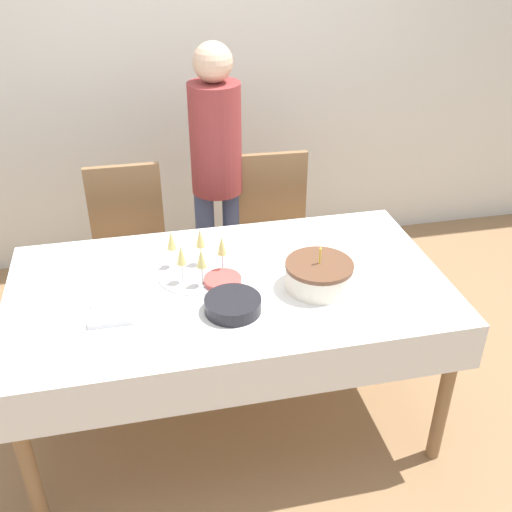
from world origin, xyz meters
The scene contains 13 objects.
ground_plane centered at (0.00, 0.00, 0.00)m, with size 12.00×12.00×0.00m, color #93704C.
wall_back centered at (0.00, 1.68, 1.35)m, with size 8.00×0.05×2.70m.
dining_table centered at (0.00, 0.00, 0.67)m, with size 1.84×1.01×0.78m.
dining_chair_far_left centered at (-0.41, 0.82, 0.53)m, with size 0.42×0.42×0.97m.
dining_chair_far_right centered at (0.41, 0.82, 0.53)m, with size 0.44×0.44×0.97m.
birthday_cake centered at (0.36, -0.11, 0.83)m, with size 0.28×0.28×0.19m.
champagne_tray centered at (-0.12, 0.09, 0.85)m, with size 0.33×0.33×0.18m.
plate_stack_main centered at (-0.02, -0.20, 0.80)m, with size 0.22×0.22×0.06m.
plate_stack_dessert centered at (-0.02, 0.00, 0.79)m, with size 0.16×0.16×0.03m.
cake_knife centered at (0.35, -0.36, 0.78)m, with size 0.30×0.08×0.00m.
fork_pile centered at (-0.49, -0.18, 0.79)m, with size 0.17×0.06×0.02m.
napkin_pile centered at (-0.49, 0.01, 0.78)m, with size 0.15×0.15×0.01m.
person_standing centered at (0.11, 0.96, 0.94)m, with size 0.28×0.28×1.57m.
Camera 1 is at (-0.34, -2.08, 2.17)m, focal length 42.00 mm.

